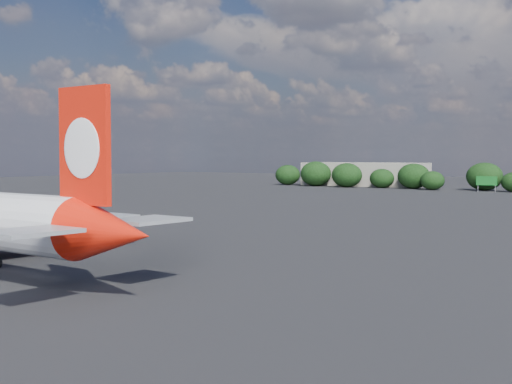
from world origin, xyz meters
The scene contains 3 objects.
ground centered at (0.00, 60.00, 0.00)m, with size 500.00×500.00×0.00m, color black.
terminal_building centered at (-65.00, 192.00, 4.00)m, with size 42.00×16.00×8.00m.
highway_sign centered at (-18.00, 176.00, 3.13)m, with size 6.00×0.30×4.50m.
Camera 1 is at (46.04, -30.58, 10.73)m, focal length 50.00 mm.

